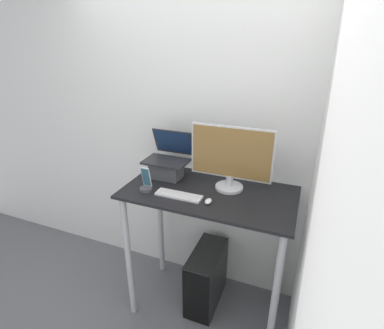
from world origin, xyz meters
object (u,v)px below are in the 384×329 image
at_px(laptop, 167,164).
at_px(keyboard, 179,195).
at_px(monitor, 231,159).
at_px(computer_tower, 206,277).
at_px(mouse, 208,201).
at_px(cell_phone, 146,185).

xyz_separation_m(laptop, keyboard, (0.20, -0.25, -0.09)).
xyz_separation_m(monitor, computer_tower, (-0.14, -0.03, -1.06)).
relative_size(monitor, mouse, 8.50).
height_order(laptop, monitor, monitor).
height_order(laptop, computer_tower, laptop).
distance_m(mouse, computer_tower, 0.88).
xyz_separation_m(cell_phone, computer_tower, (0.38, 0.21, -0.88)).
height_order(keyboard, cell_phone, cell_phone).
xyz_separation_m(laptop, computer_tower, (0.34, -0.05, -0.93)).
relative_size(monitor, cell_phone, 3.30).
bearing_deg(cell_phone, monitor, 24.72).
height_order(keyboard, mouse, mouse).
distance_m(monitor, keyboard, 0.43).
bearing_deg(cell_phone, laptop, 81.36).
distance_m(keyboard, computer_tower, 0.88).
xyz_separation_m(keyboard, cell_phone, (-0.24, -0.00, 0.03)).
relative_size(mouse, cell_phone, 0.39).
bearing_deg(computer_tower, mouse, -71.19).
xyz_separation_m(monitor, mouse, (-0.07, -0.25, -0.21)).
relative_size(monitor, computer_tower, 1.12).
relative_size(laptop, cell_phone, 1.98).
relative_size(laptop, mouse, 5.11).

